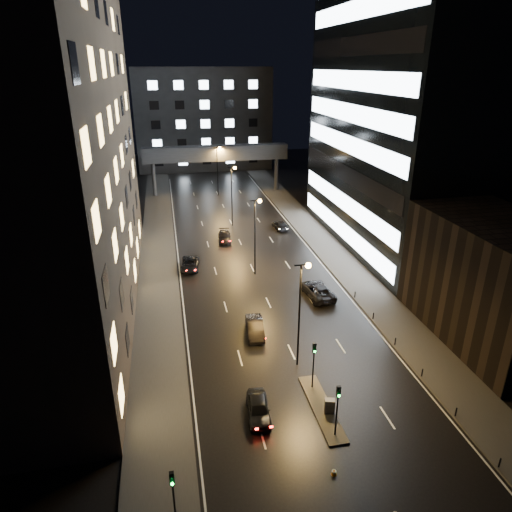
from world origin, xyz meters
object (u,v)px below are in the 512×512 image
object	(u,v)px
car_toward_a	(318,290)
utility_cabinet	(330,406)
car_toward_b	(280,225)
car_away_d	(225,237)
car_away_a	(258,408)
car_away_c	(190,264)
car_away_b	(255,327)

from	to	relation	value
car_toward_a	utility_cabinet	world-z (taller)	car_toward_a
car_toward_b	utility_cabinet	distance (m)	43.93
car_away_d	car_toward_a	xyz separation A→B (m)	(8.33, -20.56, 0.12)
utility_cabinet	car_away_d	bearing A→B (deg)	109.50
car_away_d	utility_cabinet	world-z (taller)	car_away_d
car_away_a	car_toward_b	world-z (taller)	car_away_a
car_away_c	car_toward_a	xyz separation A→B (m)	(14.32, -10.94, 0.11)
car_away_c	car_away_b	bearing A→B (deg)	-65.38
car_away_b	car_away_d	world-z (taller)	car_away_b
car_toward_a	utility_cabinet	xyz separation A→B (m)	(-5.37, -19.04, -0.06)
car_away_a	utility_cabinet	world-z (taller)	car_away_a
car_away_b	car_toward_a	world-z (taller)	car_toward_a
car_toward_a	utility_cabinet	bearing A→B (deg)	69.73
car_away_b	utility_cabinet	xyz separation A→B (m)	(3.50, -12.47, -0.01)
car_away_a	car_away_b	world-z (taller)	car_away_b
utility_cabinet	car_away_b	bearing A→B (deg)	120.89
car_away_d	utility_cabinet	size ratio (longest dim) A/B	3.93
car_away_b	car_toward_a	distance (m)	11.04
car_away_b	car_away_a	bearing A→B (deg)	-94.50
car_away_d	car_away_b	bearing A→B (deg)	-85.63
car_away_b	car_toward_a	xyz separation A→B (m)	(8.87, 6.58, 0.05)
car_away_b	car_away_c	size ratio (longest dim) A/B	0.92
car_away_c	utility_cabinet	distance (m)	31.29
car_away_a	car_toward_a	world-z (taller)	car_toward_a
car_away_c	car_toward_b	world-z (taller)	car_away_c
car_away_c	car_toward_a	distance (m)	18.02
car_away_b	car_toward_b	size ratio (longest dim) A/B	1.02
utility_cabinet	car_toward_b	bearing A→B (deg)	96.19
car_away_c	car_toward_a	world-z (taller)	car_toward_a
car_away_b	car_away_c	world-z (taller)	car_away_b
car_toward_b	car_away_c	bearing A→B (deg)	36.62
car_away_c	car_toward_a	size ratio (longest dim) A/B	0.86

